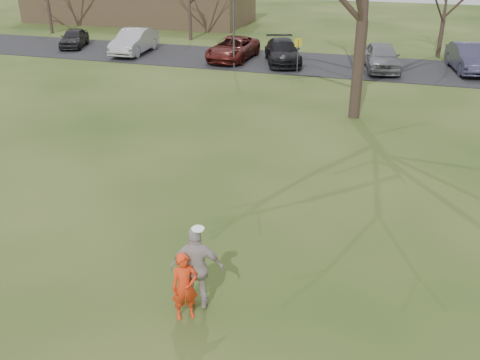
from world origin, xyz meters
name	(u,v)px	position (x,y,z in m)	size (l,w,h in m)	color
ground	(186,317)	(0.00, 0.00, 0.00)	(120.00, 120.00, 0.00)	#1E380F
parking_strip	(338,65)	(0.00, 25.00, 0.02)	(62.00, 6.50, 0.04)	black
player_defender	(185,287)	(-0.01, 0.03, 0.78)	(0.57, 0.38, 1.57)	red
car_0	(74,38)	(-18.86, 25.29, 0.68)	(1.51, 3.74, 1.28)	black
car_1	(134,41)	(-13.71, 24.55, 0.85)	(1.71, 4.89, 1.61)	#A9A8AE
car_2	(233,49)	(-6.74, 24.62, 0.75)	(2.34, 5.08, 1.41)	#501612
car_3	(283,52)	(-3.45, 24.54, 0.75)	(2.00, 4.92, 1.43)	black
car_4	(382,57)	(2.58, 24.43, 0.83)	(1.86, 4.62, 1.58)	slate
car_5	(469,58)	(7.51, 25.59, 0.84)	(1.69, 4.84, 1.59)	#312F47
catching_play	(197,268)	(0.14, 0.40, 1.05)	(1.24, 0.75, 2.01)	#B8A9A5
lamp_post	(234,0)	(-6.00, 22.50, 3.97)	(0.34, 0.34, 6.27)	#47474C
sign_yellow	(298,50)	(-2.00, 22.00, 1.45)	(0.35, 0.35, 2.08)	#47474C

